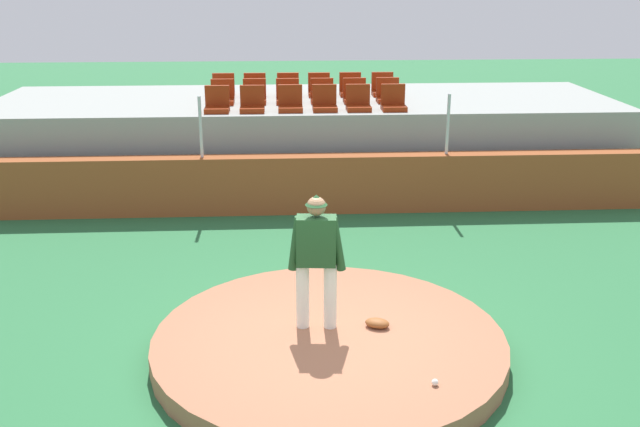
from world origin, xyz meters
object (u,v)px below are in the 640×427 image
stadium_chair_15 (319,89)px  pitcher (316,252)px  stadium_chair_12 (223,90)px  stadium_chair_13 (255,89)px  stadium_chair_17 (383,88)px  stadium_chair_9 (322,95)px  stadium_chair_14 (288,89)px  fielding_glove (377,323)px  stadium_chair_7 (255,96)px  stadium_chair_11 (388,95)px  stadium_chair_8 (288,96)px  stadium_chair_1 (252,103)px  stadium_chair_3 (325,103)px  stadium_chair_2 (290,103)px  stadium_chair_6 (223,96)px  stadium_chair_0 (217,104)px  stadium_chair_10 (355,95)px  stadium_chair_16 (350,88)px  stadium_chair_5 (393,102)px  stadium_chair_4 (358,102)px  baseball (435,382)px

stadium_chair_15 → pitcher: bearing=86.6°
stadium_chair_12 → stadium_chair_13: bearing=179.5°
stadium_chair_17 → stadium_chair_9: bearing=31.8°
stadium_chair_14 → stadium_chair_15: (0.69, -0.02, 0.00)m
stadium_chair_15 → stadium_chair_14: bearing=-1.3°
fielding_glove → stadium_chair_17: 8.36m
stadium_chair_13 → stadium_chair_7: bearing=91.3°
stadium_chair_11 → stadium_chair_12: size_ratio=1.00×
stadium_chair_11 → stadium_chair_8: bearing=0.6°
stadium_chair_1 → stadium_chair_3: same height
stadium_chair_2 → stadium_chair_15: bearing=-110.9°
stadium_chair_6 → stadium_chair_7: bearing=-177.8°
fielding_glove → stadium_chair_12: stadium_chair_12 is taller
stadium_chair_0 → stadium_chair_15: same height
stadium_chair_10 → stadium_chair_15: bearing=-51.2°
stadium_chair_0 → stadium_chair_2: bearing=-179.3°
stadium_chair_9 → stadium_chair_12: bearing=-22.7°
pitcher → stadium_chair_6: size_ratio=3.39×
stadium_chair_1 → stadium_chair_6: 1.11m
stadium_chair_14 → stadium_chair_2: bearing=90.6°
stadium_chair_1 → stadium_chair_7: (0.02, 0.92, 0.00)m
stadium_chair_3 → stadium_chair_17: (1.41, 1.76, 0.00)m
stadium_chair_11 → stadium_chair_13: same height
stadium_chair_13 → stadium_chair_16: same height
stadium_chair_11 → stadium_chair_16: 1.12m
stadium_chair_12 → stadium_chair_5: bearing=152.8°
pitcher → stadium_chair_4: stadium_chair_4 is taller
stadium_chair_6 → stadium_chair_17: 3.60m
stadium_chair_4 → stadium_chair_13: (-2.11, 1.78, 0.00)m
stadium_chair_9 → stadium_chair_17: (1.40, 0.87, 0.00)m
stadium_chair_11 → stadium_chair_13: (-2.83, 0.87, 0.00)m
stadium_chair_4 → stadium_chair_16: bearing=-90.5°
stadium_chair_12 → stadium_chair_17: 3.53m
stadium_chair_14 → stadium_chair_11: bearing=157.5°
stadium_chair_16 → stadium_chair_17: size_ratio=1.00×
stadium_chair_16 → stadium_chair_17: same height
stadium_chair_1 → stadium_chair_14: size_ratio=1.00×
stadium_chair_12 → stadium_chair_7: bearing=129.0°
stadium_chair_10 → stadium_chair_12: bearing=-17.7°
stadium_chair_7 → stadium_chair_15: bearing=-148.7°
stadium_chair_4 → stadium_chair_14: 2.24m
stadium_chair_16 → stadium_chair_11: bearing=129.3°
stadium_chair_7 → stadium_chair_9: 1.42m
stadium_chair_10 → stadium_chair_15: same height
stadium_chair_0 → stadium_chair_6: bearing=-92.6°
stadium_chair_15 → stadium_chair_12: bearing=-0.7°
stadium_chair_1 → pitcher: bearing=98.5°
baseball → pitcher: bearing=130.0°
stadium_chair_7 → stadium_chair_14: size_ratio=1.00×
stadium_chair_3 → stadium_chair_8: bearing=-50.5°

